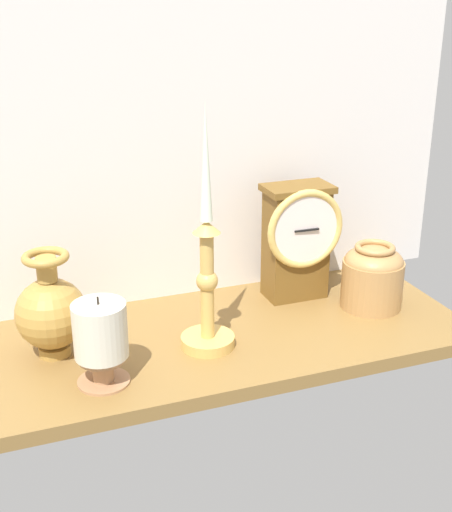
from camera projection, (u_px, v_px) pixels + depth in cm
name	position (u px, v px, depth cm)	size (l,w,h in cm)	color
ground_plane	(181.00, 345.00, 116.46)	(100.00, 36.00, 2.40)	olive
back_wall	(146.00, 128.00, 120.21)	(120.00, 2.00, 65.00)	silver
mantel_clock	(297.00, 239.00, 127.63)	(15.00, 8.41, 22.22)	brown
candlestick_tall_left	(207.00, 279.00, 109.34)	(8.97, 8.97, 40.54)	#D7AA55
brass_vase_bulbous	(51.00, 311.00, 108.42)	(11.42, 11.42, 17.61)	#B0863D
brass_vase_jar	(373.00, 276.00, 125.55)	(11.31, 11.31, 12.22)	#AE804A
pillar_candle_front	(101.00, 338.00, 100.57)	(8.05, 8.05, 14.20)	#AB7B54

